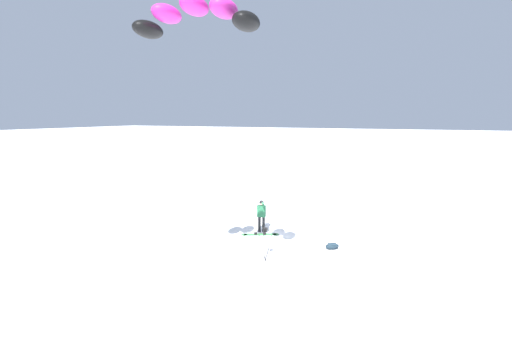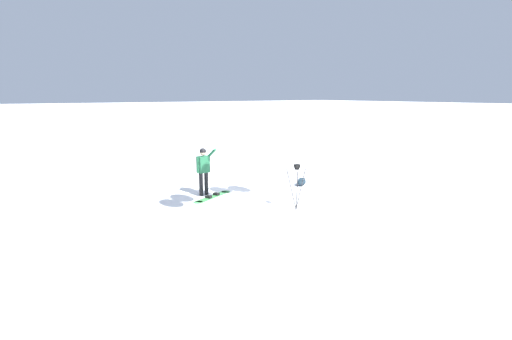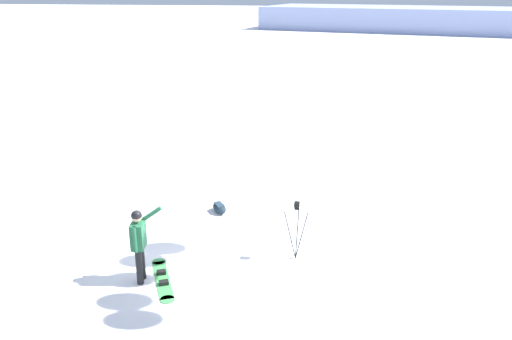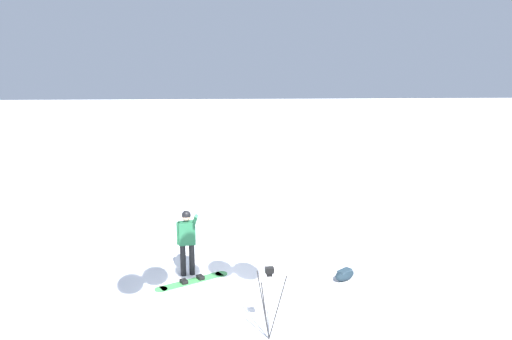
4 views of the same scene
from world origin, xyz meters
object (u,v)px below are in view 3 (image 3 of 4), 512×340
Objects in this scene: snowboarder at (139,239)px; camera_tripod at (297,219)px; gear_bag_large at (219,208)px; snowboard at (163,279)px.

snowboarder reaches higher than camera_tripod.
camera_tripod reaches higher than gear_bag_large.
snowboarder is at bearing -102.81° from gear_bag_large.
snowboarder is at bearing -154.89° from camera_tripod.
camera_tripod is (2.75, 1.39, 0.98)m from snowboard.
camera_tripod reaches higher than snowboard.
snowboarder reaches higher than gear_bag_large.
gear_bag_large is at bearing 77.19° from snowboarder.
snowboarder is 3.51m from camera_tripod.
snowboarder is 1.19× the size of camera_tripod.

